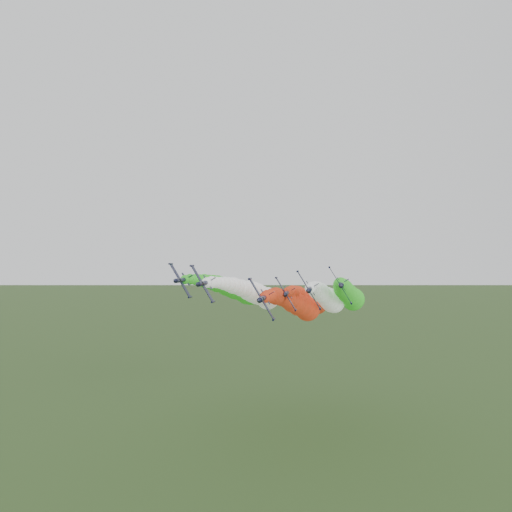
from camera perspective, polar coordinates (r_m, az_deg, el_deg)
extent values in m
cylinder|color=black|center=(93.01, 0.75, -4.88)|extent=(1.37, 8.16, 1.37)
cone|color=black|center=(88.27, 0.34, -5.13)|extent=(1.24, 1.63, 1.24)
cone|color=black|center=(97.41, 1.10, -4.68)|extent=(1.24, 0.82, 1.24)
ellipsoid|color=black|center=(91.17, 0.79, -4.86)|extent=(0.85, 1.70, 0.92)
cube|color=black|center=(92.86, 0.66, -4.94)|extent=(4.58, 1.72, 7.51)
cylinder|color=black|center=(92.96, -0.71, -2.63)|extent=(0.55, 2.36, 0.55)
cylinder|color=black|center=(92.96, 2.05, -7.24)|extent=(0.55, 2.36, 0.55)
cube|color=black|center=(96.27, 1.55, -4.41)|extent=(1.85, 1.36, 1.18)
cube|color=black|center=(96.40, 1.09, -4.68)|extent=(1.85, 1.00, 3.00)
sphere|color=red|center=(96.15, 1.00, -4.74)|extent=(2.18, 2.18, 2.18)
sphere|color=red|center=(100.23, 1.32, -4.62)|extent=(2.62, 2.62, 2.62)
sphere|color=red|center=(104.31, 1.63, -4.57)|extent=(2.76, 2.76, 2.76)
sphere|color=red|center=(108.39, 1.95, -4.57)|extent=(3.42, 3.42, 3.42)
sphere|color=red|center=(112.48, 2.28, -4.60)|extent=(3.95, 3.95, 3.95)
sphere|color=red|center=(116.57, 2.60, -4.66)|extent=(3.65, 3.65, 3.65)
sphere|color=red|center=(120.66, 2.92, -4.74)|extent=(4.18, 4.18, 4.18)
sphere|color=red|center=(124.75, 3.25, -4.84)|extent=(4.30, 4.30, 4.30)
sphere|color=red|center=(128.85, 3.58, -4.95)|extent=(4.75, 4.75, 4.75)
sphere|color=red|center=(132.96, 3.91, -5.07)|extent=(4.75, 4.75, 4.75)
sphere|color=red|center=(137.06, 4.24, -5.21)|extent=(6.10, 6.10, 6.10)
sphere|color=red|center=(141.18, 4.57, -5.35)|extent=(6.07, 6.07, 6.07)
sphere|color=red|center=(145.30, 4.91, -5.50)|extent=(6.78, 6.78, 6.78)
sphere|color=red|center=(149.42, 5.24, -5.66)|extent=(5.85, 5.85, 5.85)
sphere|color=red|center=(153.55, 5.57, -5.82)|extent=(7.02, 7.02, 7.02)
sphere|color=red|center=(157.69, 5.91, -5.99)|extent=(7.90, 7.90, 7.90)
cylinder|color=black|center=(104.27, -6.05, -3.13)|extent=(1.37, 8.16, 1.37)
cone|color=black|center=(99.63, -6.74, -3.25)|extent=(1.24, 1.63, 1.24)
cone|color=black|center=(108.58, -5.47, -3.02)|extent=(1.24, 0.82, 1.24)
ellipsoid|color=black|center=(102.43, -6.14, -3.07)|extent=(0.85, 1.70, 0.92)
cube|color=black|center=(104.13, -6.14, -3.17)|extent=(4.58, 1.72, 7.51)
cylinder|color=black|center=(104.60, -7.33, -1.11)|extent=(0.55, 2.36, 0.55)
cylinder|color=black|center=(103.84, -4.94, -5.24)|extent=(0.55, 2.36, 0.55)
cube|color=black|center=(107.37, -5.13, -2.76)|extent=(1.85, 1.36, 1.18)
cube|color=black|center=(107.58, -5.54, -3.00)|extent=(1.85, 1.00, 3.00)
sphere|color=white|center=(107.35, -5.63, -3.05)|extent=(2.27, 2.27, 2.27)
sphere|color=white|center=(111.34, -5.11, -3.01)|extent=(2.74, 2.74, 2.74)
sphere|color=white|center=(115.33, -4.60, -3.02)|extent=(2.65, 2.65, 2.65)
sphere|color=white|center=(119.33, -4.09, -3.08)|extent=(2.88, 2.88, 2.88)
sphere|color=white|center=(123.32, -3.60, -3.16)|extent=(3.35, 3.35, 3.35)
sphere|color=white|center=(127.32, -3.12, -3.26)|extent=(3.77, 3.77, 3.77)
sphere|color=white|center=(131.32, -2.65, -3.38)|extent=(4.36, 4.36, 4.36)
sphere|color=white|center=(135.33, -2.18, -3.51)|extent=(4.30, 4.30, 4.30)
sphere|color=white|center=(139.34, -1.72, -3.66)|extent=(4.78, 4.78, 4.78)
sphere|color=white|center=(143.35, -1.27, -3.81)|extent=(4.63, 4.63, 4.63)
sphere|color=white|center=(147.36, -0.82, -3.97)|extent=(5.94, 5.94, 5.94)
sphere|color=white|center=(151.38, -0.37, -4.14)|extent=(6.41, 6.41, 6.41)
sphere|color=white|center=(155.41, 0.07, -4.32)|extent=(6.61, 6.61, 6.61)
sphere|color=white|center=(159.44, 0.50, -4.50)|extent=(6.42, 6.42, 6.42)
sphere|color=white|center=(163.47, 0.93, -4.68)|extent=(6.27, 6.27, 6.27)
sphere|color=white|center=(167.52, 1.36, -4.87)|extent=(7.49, 7.49, 7.49)
cylinder|color=black|center=(101.25, 6.13, -3.83)|extent=(1.37, 8.16, 1.37)
cone|color=black|center=(96.46, 6.02, -4.00)|extent=(1.24, 1.63, 1.24)
cone|color=black|center=(105.68, 6.22, -3.69)|extent=(1.24, 0.82, 1.24)
ellipsoid|color=black|center=(99.42, 6.27, -3.79)|extent=(0.85, 1.70, 0.92)
cube|color=black|center=(101.08, 6.06, -3.88)|extent=(4.58, 1.72, 7.51)
cylinder|color=black|center=(101.03, 4.78, -1.76)|extent=(0.55, 2.36, 0.55)
cylinder|color=black|center=(101.31, 7.33, -5.98)|extent=(0.55, 2.36, 0.55)
cube|color=black|center=(104.63, 6.69, -3.42)|extent=(1.85, 1.36, 1.18)
cube|color=black|center=(104.68, 6.26, -3.68)|extent=(1.85, 1.00, 3.00)
sphere|color=white|center=(104.42, 6.19, -3.73)|extent=(2.06, 2.06, 2.06)
sphere|color=white|center=(108.53, 6.29, -3.65)|extent=(2.60, 2.60, 2.60)
sphere|color=white|center=(112.64, 6.40, -3.64)|extent=(2.68, 2.68, 2.68)
sphere|color=white|center=(116.76, 6.53, -3.67)|extent=(3.06, 3.06, 3.06)
sphere|color=white|center=(120.88, 6.68, -3.73)|extent=(3.58, 3.58, 3.58)
sphere|color=white|center=(125.00, 6.83, -3.81)|extent=(3.94, 3.94, 3.94)
sphere|color=white|center=(129.13, 7.00, -3.91)|extent=(4.59, 4.59, 4.59)
sphere|color=white|center=(133.26, 7.18, -4.03)|extent=(4.50, 4.50, 4.50)
sphere|color=white|center=(137.39, 7.37, -4.16)|extent=(5.25, 5.25, 5.25)
sphere|color=white|center=(141.53, 7.57, -4.30)|extent=(4.98, 4.98, 4.98)
sphere|color=white|center=(145.68, 7.78, -4.45)|extent=(4.88, 4.88, 4.88)
sphere|color=white|center=(149.83, 8.00, -4.60)|extent=(5.86, 5.86, 5.86)
sphere|color=white|center=(153.98, 8.22, -4.76)|extent=(6.42, 6.42, 6.42)
sphere|color=white|center=(158.14, 8.45, -4.93)|extent=(7.01, 7.01, 7.01)
sphere|color=white|center=(162.31, 8.68, -5.10)|extent=(7.41, 7.41, 7.41)
sphere|color=white|center=(166.49, 8.92, -5.27)|extent=(6.87, 6.87, 6.87)
cylinder|color=black|center=(113.56, -8.56, -2.74)|extent=(1.37, 8.16, 1.37)
cone|color=black|center=(108.98, -9.30, -2.84)|extent=(1.24, 1.63, 1.24)
cone|color=black|center=(117.82, -7.93, -2.66)|extent=(1.24, 0.82, 1.24)
ellipsoid|color=black|center=(111.73, -8.68, -2.69)|extent=(0.85, 1.70, 0.92)
cube|color=black|center=(113.43, -8.65, -2.78)|extent=(4.58, 1.72, 7.51)
cylinder|color=black|center=(114.00, -9.72, -0.89)|extent=(0.55, 2.36, 0.55)
cylinder|color=black|center=(113.01, -7.56, -4.69)|extent=(0.55, 2.36, 0.55)
cube|color=black|center=(116.59, -7.65, -2.42)|extent=(1.85, 1.36, 1.18)
cube|color=black|center=(116.83, -8.02, -2.64)|extent=(1.85, 1.00, 3.00)
sphere|color=green|center=(116.60, -8.11, -2.68)|extent=(2.20, 2.20, 2.20)
sphere|color=green|center=(120.55, -7.54, -2.66)|extent=(2.61, 2.61, 2.61)
sphere|color=green|center=(124.49, -6.99, -2.68)|extent=(2.71, 2.71, 2.71)
sphere|color=green|center=(128.44, -6.45, -2.75)|extent=(2.96, 2.96, 2.96)
sphere|color=green|center=(132.39, -5.93, -2.83)|extent=(3.60, 3.60, 3.60)
sphere|color=green|center=(136.35, -5.41, -2.94)|extent=(3.85, 3.85, 3.85)
sphere|color=green|center=(140.30, -4.90, -3.06)|extent=(4.37, 4.37, 4.37)
sphere|color=green|center=(144.26, -4.40, -3.19)|extent=(4.93, 4.93, 4.93)
sphere|color=green|center=(148.22, -3.91, -3.34)|extent=(4.42, 4.42, 4.42)
sphere|color=green|center=(152.18, -3.42, -3.49)|extent=(5.65, 5.65, 5.65)
sphere|color=green|center=(156.15, -2.95, -3.66)|extent=(5.89, 5.89, 5.89)
sphere|color=green|center=(160.12, -2.47, -3.83)|extent=(6.37, 6.37, 6.37)
sphere|color=green|center=(164.10, -2.01, -4.00)|extent=(5.94, 5.94, 5.94)
sphere|color=green|center=(168.08, -1.55, -4.18)|extent=(6.38, 6.38, 6.38)
sphere|color=green|center=(172.07, -1.09, -4.36)|extent=(7.10, 7.10, 7.10)
sphere|color=green|center=(176.06, -0.64, -4.55)|extent=(6.57, 6.57, 6.57)
cylinder|color=black|center=(105.63, 9.66, -3.26)|extent=(1.37, 8.16, 1.37)
cone|color=black|center=(100.83, 9.73, -3.39)|extent=(1.24, 1.63, 1.24)
cone|color=black|center=(110.06, 9.61, -3.14)|extent=(1.24, 0.82, 1.24)
ellipsoid|color=black|center=(103.81, 9.86, -3.20)|extent=(0.85, 1.70, 0.92)
cube|color=black|center=(105.45, 9.60, -3.30)|extent=(4.58, 1.72, 7.51)
cylinder|color=black|center=(105.30, 8.38, -1.27)|extent=(0.55, 2.36, 0.55)
cylinder|color=black|center=(105.78, 10.83, -5.31)|extent=(0.55, 2.36, 0.55)
cube|color=black|center=(109.07, 10.09, -2.88)|extent=(1.85, 1.36, 1.18)
cube|color=black|center=(109.07, 9.68, -3.13)|extent=(1.85, 1.00, 3.00)
sphere|color=green|center=(108.80, 9.63, -3.17)|extent=(2.06, 2.06, 2.06)
sphere|color=green|center=(112.91, 9.59, -3.12)|extent=(2.43, 2.43, 2.43)
sphere|color=green|center=(117.03, 9.58, -3.13)|extent=(2.86, 2.86, 2.86)
sphere|color=green|center=(121.15, 9.60, -3.18)|extent=(3.15, 3.15, 3.15)
sphere|color=green|center=(125.28, 9.64, -3.25)|extent=(3.66, 3.66, 3.66)
sphere|color=green|center=(129.42, 9.70, -3.34)|extent=(3.85, 3.85, 3.85)
sphere|color=green|center=(133.56, 9.77, -3.46)|extent=(4.45, 4.45, 4.45)
sphere|color=green|center=(137.70, 9.86, -3.58)|extent=(5.10, 5.10, 5.10)
sphere|color=green|center=(141.85, 9.97, -3.72)|extent=(5.45, 5.45, 5.45)
sphere|color=green|center=(146.00, 10.09, -3.86)|extent=(5.60, 5.60, 5.60)
sphere|color=green|center=(150.16, 10.22, -4.02)|extent=(5.66, 5.66, 5.66)
sphere|color=green|center=(154.33, 10.37, -4.18)|extent=(6.08, 6.08, 6.08)
sphere|color=green|center=(158.50, 10.52, -4.35)|extent=(6.07, 6.07, 6.07)
sphere|color=green|center=(162.68, 10.69, -4.52)|extent=(6.62, 6.62, 6.62)
sphere|color=green|center=(166.87, 10.86, -4.69)|extent=(6.62, 6.62, 6.62)
sphere|color=green|center=(171.06, 11.04, -4.87)|extent=(7.67, 7.67, 7.67)
cylinder|color=black|center=(115.74, 3.50, -4.30)|extent=(1.37, 8.16, 1.37)
cone|color=black|center=(110.97, 3.29, -4.47)|extent=(1.24, 1.63, 1.24)
cone|color=black|center=(120.16, 3.68, -4.15)|extent=(1.24, 0.82, 1.24)
ellipsoid|color=black|center=(113.90, 3.58, -4.27)|extent=(0.85, 1.70, 0.92)
cube|color=black|center=(115.58, 3.43, -4.34)|extent=(4.58, 1.72, 7.51)
cylinder|color=black|center=(115.59, 2.32, -2.49)|extent=(0.55, 2.36, 0.55)
cylinder|color=black|center=(115.73, 4.55, -6.19)|extent=(0.55, 2.36, 0.55)
cube|color=black|center=(119.06, 4.07, -3.93)|extent=(1.85, 1.36, 1.18)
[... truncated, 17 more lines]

